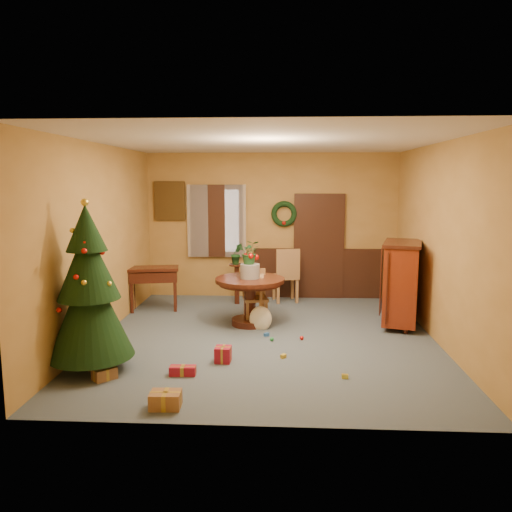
# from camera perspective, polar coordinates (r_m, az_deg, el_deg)

# --- Properties ---
(room_envelope) EXTENTS (5.50, 5.50, 5.50)m
(room_envelope) POSITION_cam_1_polar(r_m,az_deg,el_deg) (10.04, 2.95, 1.52)
(room_envelope) COLOR #3A4554
(room_envelope) RESTS_ON ground
(dining_table) EXTENTS (1.13, 1.13, 0.78)m
(dining_table) POSITION_cam_1_polar(r_m,az_deg,el_deg) (8.17, -0.69, -4.16)
(dining_table) COLOR black
(dining_table) RESTS_ON floor
(urn) EXTENTS (0.32, 0.32, 0.23)m
(urn) POSITION_cam_1_polar(r_m,az_deg,el_deg) (8.10, -0.70, -1.74)
(urn) COLOR slate
(urn) RESTS_ON dining_table
(centerpiece_plant) EXTENTS (0.35, 0.30, 0.39)m
(centerpiece_plant) POSITION_cam_1_polar(r_m,az_deg,el_deg) (8.05, -0.70, 0.44)
(centerpiece_plant) COLOR #1E4C23
(centerpiece_plant) RESTS_ON urn
(chair_near) EXTENTS (0.45, 0.45, 0.89)m
(chair_near) POSITION_cam_1_polar(r_m,az_deg,el_deg) (8.35, -0.13, -4.37)
(chair_near) COLOR olive
(chair_near) RESTS_ON floor
(chair_far) EXTENTS (0.55, 0.55, 1.06)m
(chair_far) POSITION_cam_1_polar(r_m,az_deg,el_deg) (9.69, 3.50, -2.01)
(chair_far) COLOR olive
(chair_far) RESTS_ON floor
(guitar) EXTENTS (0.46, 0.61, 0.83)m
(guitar) POSITION_cam_1_polar(r_m,az_deg,el_deg) (7.95, 0.53, -5.43)
(guitar) COLOR beige
(guitar) RESTS_ON floor
(plant_stand) EXTENTS (0.30, 0.30, 0.77)m
(plant_stand) POSITION_cam_1_polar(r_m,az_deg,el_deg) (9.57, -2.20, -2.66)
(plant_stand) COLOR black
(plant_stand) RESTS_ON floor
(stand_plant) EXTENTS (0.27, 0.25, 0.40)m
(stand_plant) POSITION_cam_1_polar(r_m,az_deg,el_deg) (9.49, -2.22, 0.27)
(stand_plant) COLOR #19471E
(stand_plant) RESTS_ON plant_stand
(christmas_tree) EXTENTS (1.04, 1.04, 2.14)m
(christmas_tree) POSITION_cam_1_polar(r_m,az_deg,el_deg) (6.44, -18.54, -3.80)
(christmas_tree) COLOR #382111
(christmas_tree) RESTS_ON floor
(writing_desk) EXTENTS (0.97, 0.61, 0.80)m
(writing_desk) POSITION_cam_1_polar(r_m,az_deg,el_deg) (9.26, -11.63, -2.46)
(writing_desk) COLOR black
(writing_desk) RESTS_ON floor
(sideboard) EXTENTS (0.83, 1.19, 1.38)m
(sideboard) POSITION_cam_1_polar(r_m,az_deg,el_deg) (8.40, 16.27, -2.79)
(sideboard) COLOR #5B1B0A
(sideboard) RESTS_ON floor
(gift_a) EXTENTS (0.33, 0.25, 0.17)m
(gift_a) POSITION_cam_1_polar(r_m,az_deg,el_deg) (5.49, -10.30, -15.87)
(gift_a) COLOR brown
(gift_a) RESTS_ON floor
(gift_b) EXTENTS (0.21, 0.21, 0.21)m
(gift_b) POSITION_cam_1_polar(r_m,az_deg,el_deg) (6.66, -3.78, -11.15)
(gift_b) COLOR maroon
(gift_b) RESTS_ON floor
(gift_c) EXTENTS (0.31, 0.31, 0.14)m
(gift_c) POSITION_cam_1_polar(r_m,az_deg,el_deg) (6.37, -16.93, -12.73)
(gift_c) COLOR brown
(gift_c) RESTS_ON floor
(gift_d) EXTENTS (0.32, 0.14, 0.11)m
(gift_d) POSITION_cam_1_polar(r_m,az_deg,el_deg) (6.30, -8.37, -12.83)
(gift_d) COLOR maroon
(gift_d) RESTS_ON floor
(toy_a) EXTENTS (0.09, 0.09, 0.05)m
(toy_a) POSITION_cam_1_polar(r_m,az_deg,el_deg) (7.70, 1.21, -8.97)
(toy_a) COLOR #275DAB
(toy_a) RESTS_ON floor
(toy_b) EXTENTS (0.06, 0.06, 0.06)m
(toy_b) POSITION_cam_1_polar(r_m,az_deg,el_deg) (7.48, 1.82, -9.47)
(toy_b) COLOR #258B42
(toy_b) RESTS_ON floor
(toy_c) EXTENTS (0.09, 0.09, 0.05)m
(toy_c) POSITION_cam_1_polar(r_m,az_deg,el_deg) (6.81, 3.15, -11.36)
(toy_c) COLOR gold
(toy_c) RESTS_ON floor
(toy_d) EXTENTS (0.06, 0.06, 0.06)m
(toy_d) POSITION_cam_1_polar(r_m,az_deg,el_deg) (7.55, 5.24, -9.31)
(toy_d) COLOR red
(toy_d) RESTS_ON floor
(toy_e) EXTENTS (0.08, 0.06, 0.05)m
(toy_e) POSITION_cam_1_polar(r_m,az_deg,el_deg) (6.24, 10.13, -13.39)
(toy_e) COLOR yellow
(toy_e) RESTS_ON floor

